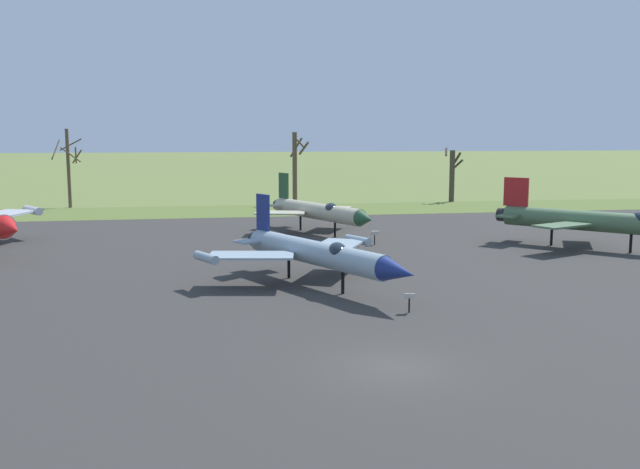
{
  "coord_description": "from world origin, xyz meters",
  "views": [
    {
      "loc": [
        -6.53,
        -22.97,
        8.17
      ],
      "look_at": [
        -0.06,
        15.19,
        2.62
      ],
      "focal_mm": 39.41,
      "sensor_mm": 36.0,
      "label": 1
    }
  ],
  "objects_px": {
    "info_placard_front_right": "(409,301)",
    "jet_fighter_front_right": "(317,253)",
    "jet_fighter_front_left": "(598,221)",
    "info_placard_rear_center": "(375,236)",
    "jet_fighter_rear_center": "(318,211)"
  },
  "relations": [
    {
      "from": "jet_fighter_front_left",
      "to": "info_placard_rear_center",
      "type": "relative_size",
      "value": 11.29
    },
    {
      "from": "jet_fighter_front_left",
      "to": "jet_fighter_rear_center",
      "type": "distance_m",
      "value": 21.23
    },
    {
      "from": "jet_fighter_front_left",
      "to": "info_placard_rear_center",
      "type": "distance_m",
      "value": 15.76
    },
    {
      "from": "jet_fighter_rear_center",
      "to": "info_placard_rear_center",
      "type": "bearing_deg",
      "value": -63.88
    },
    {
      "from": "jet_fighter_front_left",
      "to": "jet_fighter_front_right",
      "type": "height_order",
      "value": "jet_fighter_front_left"
    },
    {
      "from": "jet_fighter_front_left",
      "to": "info_placard_front_right",
      "type": "bearing_deg",
      "value": -140.89
    },
    {
      "from": "jet_fighter_front_left",
      "to": "jet_fighter_front_right",
      "type": "xyz_separation_m",
      "value": [
        -21.46,
        -8.6,
        -0.22
      ]
    },
    {
      "from": "info_placard_front_right",
      "to": "jet_fighter_rear_center",
      "type": "relative_size",
      "value": 0.08
    },
    {
      "from": "info_placard_rear_center",
      "to": "jet_fighter_rear_center",
      "type": "bearing_deg",
      "value": 116.12
    },
    {
      "from": "jet_fighter_front_right",
      "to": "jet_fighter_rear_center",
      "type": "distance_m",
      "value": 19.98
    },
    {
      "from": "info_placard_front_right",
      "to": "info_placard_rear_center",
      "type": "distance_m",
      "value": 19.8
    },
    {
      "from": "info_placard_front_right",
      "to": "jet_fighter_rear_center",
      "type": "distance_m",
      "value": 25.94
    },
    {
      "from": "info_placard_front_right",
      "to": "jet_fighter_front_right",
      "type": "bearing_deg",
      "value": 117.53
    },
    {
      "from": "info_placard_rear_center",
      "to": "jet_fighter_front_left",
      "type": "bearing_deg",
      "value": -17.47
    },
    {
      "from": "info_placard_rear_center",
      "to": "info_placard_front_right",
      "type": "bearing_deg",
      "value": -99.44
    }
  ]
}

